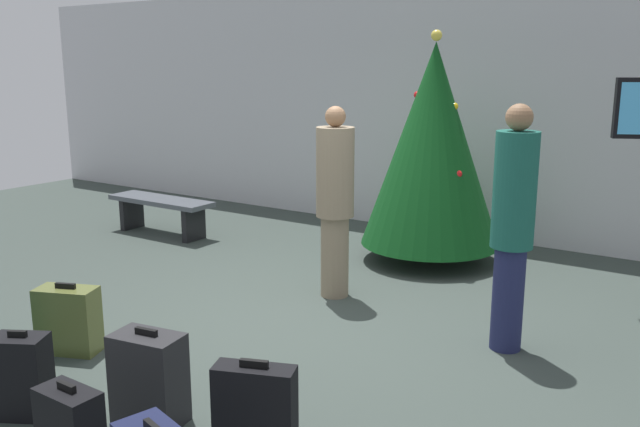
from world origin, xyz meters
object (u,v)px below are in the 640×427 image
object	(u,v)px
traveller_1	(513,222)
traveller_0	(335,198)
suitcase_0	(149,378)
waiting_bench	(161,207)
suitcase_1	(68,320)
suitcase_4	(255,421)
holiday_tree	(433,145)
suitcase_5	(22,376)

from	to	relation	value
traveller_1	traveller_0	bearing A→B (deg)	170.33
traveller_0	suitcase_0	xyz separation A→B (m)	(0.30, -2.63, -0.67)
traveller_0	waiting_bench	bearing A→B (deg)	166.40
traveller_0	suitcase_0	bearing A→B (deg)	-83.43
suitcase_1	suitcase_4	world-z (taller)	suitcase_4
traveller_0	suitcase_0	world-z (taller)	traveller_0
waiting_bench	traveller_1	bearing A→B (deg)	-12.20
suitcase_1	suitcase_0	bearing A→B (deg)	-16.22
holiday_tree	waiting_bench	world-z (taller)	holiday_tree
waiting_bench	suitcase_1	world-z (taller)	suitcase_1
traveller_1	suitcase_1	xyz separation A→B (m)	(-2.80, -1.94, -0.76)
traveller_1	holiday_tree	bearing A→B (deg)	128.85
holiday_tree	suitcase_5	distance (m)	4.77
suitcase_0	suitcase_4	bearing A→B (deg)	-4.16
suitcase_5	waiting_bench	bearing A→B (deg)	125.98
traveller_0	traveller_1	distance (m)	1.81
waiting_bench	suitcase_5	world-z (taller)	suitcase_5
holiday_tree	suitcase_0	distance (m)	4.34
suitcase_4	suitcase_5	distance (m)	1.66
waiting_bench	suitcase_1	bearing A→B (deg)	-54.37
holiday_tree	traveller_1	xyz separation A→B (m)	(1.52, -1.89, -0.30)
holiday_tree	waiting_bench	distance (m)	3.66
traveller_0	traveller_1	world-z (taller)	traveller_1
traveller_0	suitcase_4	world-z (taller)	traveller_0
holiday_tree	traveller_1	size ratio (longest dim) A/B	1.33
suitcase_1	suitcase_5	xyz separation A→B (m)	(0.59, -0.78, 0.01)
waiting_bench	suitcase_0	distance (m)	4.86
suitcase_5	suitcase_4	bearing A→B (deg)	11.43
waiting_bench	traveller_1	size ratio (longest dim) A/B	0.80
holiday_tree	traveller_0	world-z (taller)	holiday_tree
holiday_tree	suitcase_0	size ratio (longest dim) A/B	4.12
waiting_bench	suitcase_1	distance (m)	3.70
holiday_tree	traveller_0	distance (m)	1.65
traveller_0	suitcase_5	xyz separation A→B (m)	(-0.42, -3.02, -0.69)
holiday_tree	suitcase_5	xyz separation A→B (m)	(-0.69, -4.61, -1.05)
holiday_tree	traveller_0	size ratio (longest dim) A/B	1.40
traveller_1	suitcase_1	bearing A→B (deg)	-145.33
waiting_bench	suitcase_4	xyz separation A→B (m)	(4.37, -3.46, -0.05)
traveller_0	suitcase_1	world-z (taller)	traveller_0
traveller_1	waiting_bench	bearing A→B (deg)	167.80
suitcase_4	traveller_0	bearing A→B (deg)	114.02
suitcase_0	suitcase_5	size ratio (longest dim) A/B	1.08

